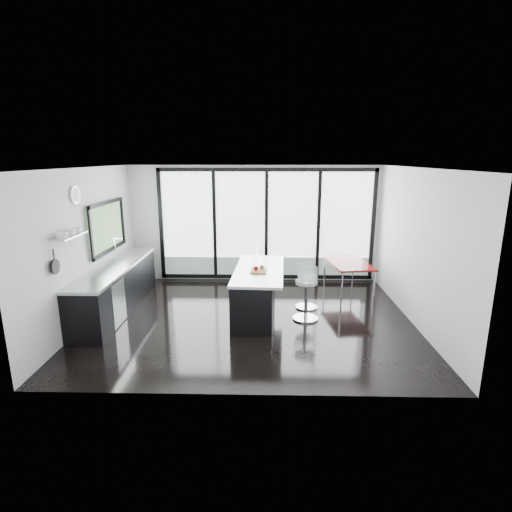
{
  "coord_description": "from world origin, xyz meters",
  "views": [
    {
      "loc": [
        0.27,
        -7.05,
        2.98
      ],
      "look_at": [
        0.1,
        0.3,
        1.15
      ],
      "focal_mm": 28.0,
      "sensor_mm": 36.0,
      "label": 1
    }
  ],
  "objects_px": {
    "island": "(255,291)",
    "bar_stool_near": "(306,300)",
    "bar_stool_far": "(307,291)",
    "red_table": "(348,278)"
  },
  "relations": [
    {
      "from": "island",
      "to": "bar_stool_far",
      "type": "xyz_separation_m",
      "value": [
        1.03,
        0.29,
        -0.1
      ]
    },
    {
      "from": "island",
      "to": "red_table",
      "type": "height_order",
      "value": "island"
    },
    {
      "from": "bar_stool_far",
      "to": "red_table",
      "type": "bearing_deg",
      "value": 17.99
    },
    {
      "from": "bar_stool_near",
      "to": "red_table",
      "type": "height_order",
      "value": "bar_stool_near"
    },
    {
      "from": "bar_stool_far",
      "to": "red_table",
      "type": "height_order",
      "value": "red_table"
    },
    {
      "from": "bar_stool_far",
      "to": "red_table",
      "type": "xyz_separation_m",
      "value": [
        0.99,
        0.87,
        0.02
      ]
    },
    {
      "from": "bar_stool_near",
      "to": "bar_stool_far",
      "type": "bearing_deg",
      "value": 95.16
    },
    {
      "from": "bar_stool_near",
      "to": "island",
      "type": "bearing_deg",
      "value": 174.89
    },
    {
      "from": "island",
      "to": "bar_stool_near",
      "type": "distance_m",
      "value": 1.0
    },
    {
      "from": "island",
      "to": "bar_stool_near",
      "type": "height_order",
      "value": "island"
    }
  ]
}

